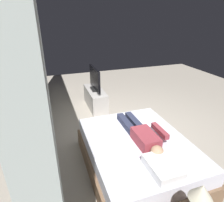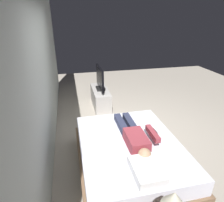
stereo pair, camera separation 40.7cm
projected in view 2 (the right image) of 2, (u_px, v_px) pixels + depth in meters
The scene contains 9 objects.
ground_plane at pixel (133, 135), 4.08m from camera, with size 10.00×10.00×0.00m, color #ADA393.
back_wall at pixel (44, 69), 3.53m from camera, with size 6.40×0.10×2.80m, color silver.
bed at pixel (129, 157), 3.07m from camera, with size 1.98×1.56×0.54m.
pillow at pixel (147, 170), 2.34m from camera, with size 0.48×0.34×0.12m, color white.
person at pixel (134, 136), 2.97m from camera, with size 1.26×0.46×0.18m.
remote at pixel (155, 131), 3.21m from camera, with size 0.15×0.04×0.02m, color black.
tv_stand at pixel (100, 98), 5.25m from camera, with size 1.10×0.40×0.50m, color #B7B2AD.
tv at pixel (100, 79), 5.03m from camera, with size 0.88×0.20×0.59m.
lamp at pixel (174, 200), 1.68m from camera, with size 0.22×0.22×0.42m.
Camera 2 is at (-3.25, 1.19, 2.31)m, focal length 31.29 mm.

